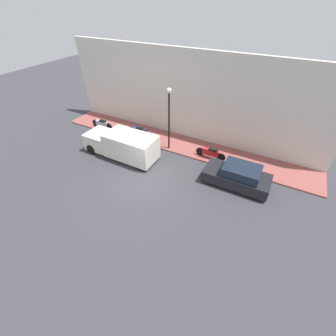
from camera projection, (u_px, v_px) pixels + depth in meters
The scene contains 9 objects.
ground_plane at pixel (143, 182), 13.81m from camera, with size 60.00×60.00×0.00m, color #38383D.
sidewalk at pixel (178, 143), 17.20m from camera, with size 2.51×19.97×0.10m.
building_facade at pixel (188, 97), 16.22m from camera, with size 0.30×19.97×6.42m.
parked_car at pixel (238, 176), 13.24m from camera, with size 1.73×3.81×1.38m.
delivery_van at pixel (122, 144), 15.45m from camera, with size 1.87×5.32×1.84m.
motorcycle_red at pixel (211, 153), 15.36m from camera, with size 0.30×2.10×0.78m.
scooter_silver at pixel (102, 124), 18.78m from camera, with size 0.30×2.04×0.75m.
motorcycle_blue at pixel (139, 131), 17.66m from camera, with size 0.30×1.98×0.83m.
streetlamp at pixel (169, 111), 14.83m from camera, with size 0.34×0.34×4.42m.
Camera 1 is at (-8.35, -6.23, 9.23)m, focal length 24.00 mm.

